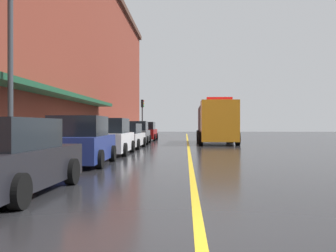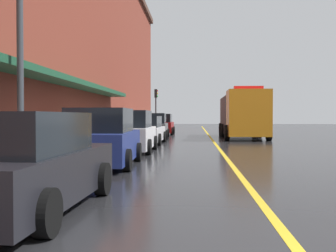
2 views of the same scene
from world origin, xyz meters
The scene contains 16 objects.
ground_plane centered at (0.00, 25.00, 0.00)m, with size 112.00×112.00×0.00m, color #232326.
sidewalk_left centered at (-6.20, 25.00, 0.07)m, with size 2.40×70.00×0.15m, color #9E9B93.
lane_center_stripe centered at (0.00, 25.00, 0.00)m, with size 0.16×70.00×0.01m, color gold.
brick_building_left centered at (-11.67, 23.99, 7.68)m, with size 9.72×64.00×15.33m.
parked_car_0 centered at (-3.94, 3.05, 0.76)m, with size 2.16×4.68×1.61m.
parked_car_1 centered at (-4.04, 9.21, 0.83)m, with size 2.22×4.33×1.79m.
parked_car_2 centered at (-3.90, 14.29, 0.83)m, with size 2.02×4.48×1.79m.
parked_car_3 centered at (-3.88, 19.67, 0.74)m, with size 2.04×4.91×1.55m.
parked_car_4 centered at (-3.95, 25.40, 0.82)m, with size 2.06×4.93×1.75m.
parked_car_5 centered at (-3.98, 31.90, 0.82)m, with size 2.14×4.65×1.74m.
utility_truck centered at (2.23, 26.31, 1.64)m, with size 2.96×9.36×3.43m.
parking_meter_0 centered at (-5.35, 10.94, 1.06)m, with size 0.14×0.18×1.33m.
parking_meter_1 centered at (-5.35, 8.56, 1.06)m, with size 0.14×0.18×1.33m.
parking_meter_2 centered at (-5.35, 29.82, 1.06)m, with size 0.14×0.18×1.33m.
street_lamp_left centered at (-5.95, 7.67, 4.40)m, with size 0.44×0.44×6.94m.
traffic_light_near centered at (-5.29, 41.16, 3.16)m, with size 0.38×0.36×4.30m.
Camera 2 is at (-1.19, -3.48, 1.54)m, focal length 44.56 mm.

